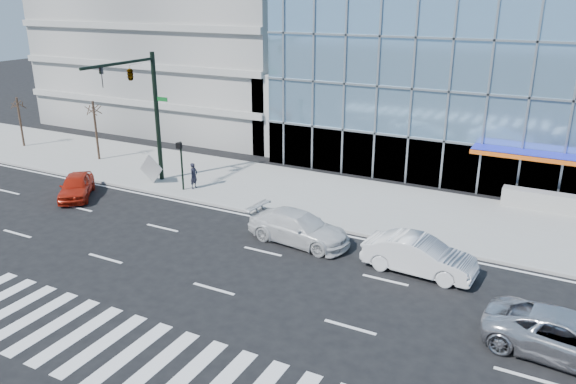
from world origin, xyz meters
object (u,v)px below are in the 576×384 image
object	(u,v)px
red_sedan	(76,186)
silver_suv	(569,337)
traffic_signal	(138,89)
tilted_panel	(151,169)
white_suv	(299,228)
ped_signal_post	(181,158)
pedestrian	(194,176)
street_tree_near	(94,109)
white_sedan	(419,256)
street_tree_far	(17,104)

from	to	relation	value
red_sedan	silver_suv	bearing A→B (deg)	-44.89
red_sedan	traffic_signal	bearing A→B (deg)	15.42
tilted_panel	white_suv	bearing A→B (deg)	-14.90
ped_signal_post	silver_suv	xyz separation A→B (m)	(21.51, -7.21, -1.39)
white_suv	pedestrian	distance (m)	9.82
ped_signal_post	pedestrian	bearing A→B (deg)	51.85
street_tree_near	white_sedan	world-z (taller)	street_tree_near
street_tree_near	traffic_signal	bearing A→B (deg)	-22.71
silver_suv	ped_signal_post	bearing A→B (deg)	76.93
ped_signal_post	white_sedan	distance (m)	15.98
street_tree_far	pedestrian	xyz separation A→B (m)	(17.95, -1.99, -2.50)
street_tree_far	white_suv	size ratio (longest dim) A/B	0.74
silver_suv	white_sedan	xyz separation A→B (m)	(-6.00, 3.63, 0.05)
traffic_signal	tilted_panel	xyz separation A→B (m)	(-0.04, 0.55, -5.10)
street_tree_near	white_suv	world-z (taller)	street_tree_near
white_suv	red_sedan	distance (m)	14.51
traffic_signal	white_sedan	bearing A→B (deg)	-10.10
silver_suv	red_sedan	world-z (taller)	silver_suv
ped_signal_post	street_tree_near	xyz separation A→B (m)	(-9.50, 2.56, 1.64)
street_tree_near	silver_suv	distance (m)	32.65
traffic_signal	silver_suv	bearing A→B (deg)	-15.89
ped_signal_post	white_sedan	world-z (taller)	ped_signal_post
red_sedan	tilted_panel	size ratio (longest dim) A/B	3.14
white_suv	ped_signal_post	bearing A→B (deg)	76.85
silver_suv	tilted_panel	world-z (taller)	tilted_panel
silver_suv	traffic_signal	bearing A→B (deg)	79.56
tilted_panel	red_sedan	bearing A→B (deg)	-122.01
traffic_signal	street_tree_far	distance (m)	15.53
silver_suv	street_tree_far	bearing A→B (deg)	81.40
silver_suv	white_sedan	size ratio (longest dim) A/B	1.12
street_tree_near	red_sedan	xyz separation A→B (m)	(4.51, -6.20, -3.08)
ped_signal_post	pedestrian	world-z (taller)	ped_signal_post
white_sedan	red_sedan	distance (m)	20.51
ped_signal_post	red_sedan	world-z (taller)	ped_signal_post
street_tree_near	street_tree_far	size ratio (longest dim) A/B	1.09
traffic_signal	pedestrian	world-z (taller)	traffic_signal
ped_signal_post	street_tree_near	bearing A→B (deg)	164.94
ped_signal_post	pedestrian	size ratio (longest dim) A/B	1.88
white_sedan	tilted_panel	xyz separation A→B (m)	(-18.05, 3.76, 0.27)
silver_suv	white_suv	bearing A→B (deg)	76.96
ped_signal_post	silver_suv	size ratio (longest dim) A/B	0.56
street_tree_near	pedestrian	world-z (taller)	street_tree_near
street_tree_near	silver_suv	xyz separation A→B (m)	(31.01, -9.77, -3.03)
street_tree_near	pedestrian	xyz separation A→B (m)	(9.95, -1.99, -2.83)
ped_signal_post	street_tree_far	bearing A→B (deg)	171.69
tilted_panel	traffic_signal	bearing A→B (deg)	-84.80
traffic_signal	silver_suv	size ratio (longest dim) A/B	1.48
ped_signal_post	red_sedan	bearing A→B (deg)	-143.87
street_tree_far	tilted_panel	world-z (taller)	street_tree_far
white_sedan	pedestrian	world-z (taller)	pedestrian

